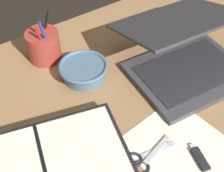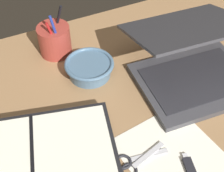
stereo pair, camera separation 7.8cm
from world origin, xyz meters
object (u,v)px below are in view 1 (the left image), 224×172
Objects in this scene: bowl at (84,70)px; scissors at (143,160)px; laptop at (185,55)px; pen_cup at (44,46)px.

bowl reaches higher than scissors.
laptop is 41.40cm from pen_cup.
laptop is at bearing -40.88° from pen_cup.
bowl is 0.92× the size of pen_cup.
laptop is 2.29× the size of pen_cup.
bowl is (-25.76, 13.28, -2.84)cm from laptop.
pen_cup is at bearing 143.72° from laptop.
bowl is 15.04cm from pen_cup.
pen_cup is at bearing 111.82° from bowl.
bowl is at bearing -68.18° from pen_cup.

